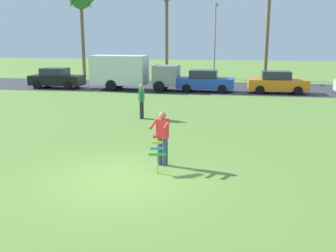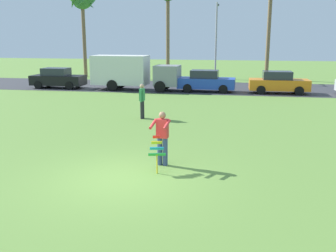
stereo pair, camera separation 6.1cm
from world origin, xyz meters
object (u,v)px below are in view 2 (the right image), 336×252
Objects in this scene: kite_held at (157,149)px; parked_car_orange at (278,83)px; parked_truck_grey_van at (131,72)px; person_walker_near at (142,100)px; parked_car_blue at (206,81)px; person_kite_flyer at (162,136)px; palm_tree_left_near at (82,2)px; parked_car_black at (58,78)px; streetlight_pole at (216,37)px.

parked_car_orange is (5.22, 17.92, 0.07)m from kite_held.
person_walker_near is at bearing -71.55° from parked_truck_grey_van.
person_walker_near is at bearing -102.69° from parked_car_blue.
palm_tree_left_near is at bearing 116.51° from person_kite_flyer.
person_walker_near is (3.45, -10.34, -0.48)m from parked_truck_grey_van.
parked_truck_grey_van reaches higher than kite_held.
parked_car_blue and parked_car_orange have the same top height.
parked_car_black is 0.62× the size of parked_truck_grey_van.
streetlight_pole is (13.40, -1.88, -3.34)m from palm_tree_left_near.
parked_truck_grey_van is (6.03, -0.00, 0.64)m from parked_car_black.
person_kite_flyer is 1.00× the size of person_walker_near.
streetlight_pole is 4.05× the size of person_walker_near.
parked_truck_grey_van is at bearing -0.01° from parked_car_black.
parked_truck_grey_van is at bearing 108.45° from person_walker_near.
streetlight_pole reaches higher than parked_car_black.
parked_car_blue is at bearing -34.81° from palm_tree_left_near.
parked_car_blue is 0.61× the size of streetlight_pole.
palm_tree_left_near is at bearing 145.19° from parked_car_blue.
parked_truck_grey_van is 1.60× the size of parked_car_orange.
parked_car_blue is 17.30m from palm_tree_left_near.
palm_tree_left_near is at bearing 153.54° from parked_car_orange.
parked_truck_grey_van is at bearing -180.00° from parked_car_orange.
parked_truck_grey_van reaches higher than person_kite_flyer.
parked_car_black is at bearing 124.41° from person_kite_flyer.
parked_car_blue is at bearing -92.03° from streetlight_pole.
streetlight_pole is at bearing 89.50° from person_kite_flyer.
kite_held is 7.94m from person_walker_near.
streetlight_pole is at bearing -8.00° from palm_tree_left_near.
parked_truck_grey_van is (-5.82, 17.30, 0.46)m from person_kite_flyer.
parked_car_black is 0.99× the size of parked_car_blue.
person_walker_near is at bearing -126.15° from parked_car_orange.
kite_held is 25.40m from streetlight_pole.
parked_car_orange is at bearing 0.00° from parked_truck_grey_van.
palm_tree_left_near reaches higher than person_kite_flyer.
parked_car_blue is 5.22m from parked_car_orange.
palm_tree_left_near reaches higher than parked_car_black.
parked_car_black reaches higher than kite_held.
parked_truck_grey_van is 10.91m from person_walker_near.
person_walker_near is at bearing -47.48° from parked_car_black.
parked_car_orange is at bearing -0.02° from parked_car_blue.
streetlight_pole is (0.26, 7.26, 3.22)m from parked_car_blue.
person_kite_flyer is 7.36m from person_walker_near.
parked_car_orange reaches higher than kite_held.
person_kite_flyer is at bearing -63.49° from palm_tree_left_near.
parked_car_black is 14.44m from streetlight_pole.
person_kite_flyer is 0.41× the size of parked_car_blue.
person_kite_flyer is 30.23m from palm_tree_left_near.
streetlight_pole reaches higher than person_walker_near.
parked_truck_grey_van is (-5.77, 17.92, 0.71)m from kite_held.
person_walker_near is (-2.33, -10.34, 0.16)m from parked_car_blue.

